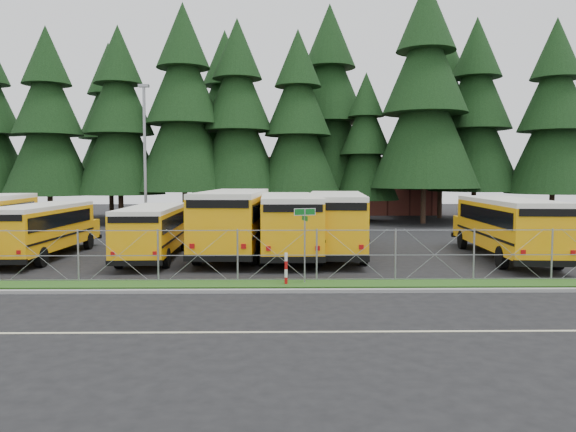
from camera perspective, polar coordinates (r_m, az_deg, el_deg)
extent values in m
plane|color=black|center=(22.45, -2.38, -6.18)|extent=(120.00, 120.00, 0.00)
cube|color=gray|center=(19.39, -2.61, -7.62)|extent=(50.00, 0.25, 0.12)
cube|color=#184714|center=(20.77, -2.50, -6.93)|extent=(50.00, 1.40, 0.06)
cube|color=beige|center=(14.65, -3.19, -11.70)|extent=(50.00, 0.12, 0.01)
cube|color=brown|center=(62.33, 4.08, 3.10)|extent=(22.00, 10.00, 6.00)
cylinder|color=gray|center=(20.78, 1.71, -3.10)|extent=(0.06, 0.06, 2.80)
cube|color=#0D5F1B|center=(20.66, 1.72, 0.43)|extent=(0.77, 0.27, 0.22)
cube|color=white|center=(20.66, 1.72, 0.43)|extent=(0.80, 0.28, 0.26)
cube|color=#0D5F1B|center=(20.68, 1.72, -0.24)|extent=(0.20, 0.53, 0.18)
cylinder|color=#B20C0C|center=(20.56, -0.20, -5.42)|extent=(0.11, 0.11, 1.20)
cylinder|color=gray|center=(39.23, -14.32, 5.39)|extent=(0.20, 0.20, 10.00)
cube|color=gray|center=(39.69, -14.45, 12.69)|extent=(0.70, 0.35, 0.18)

